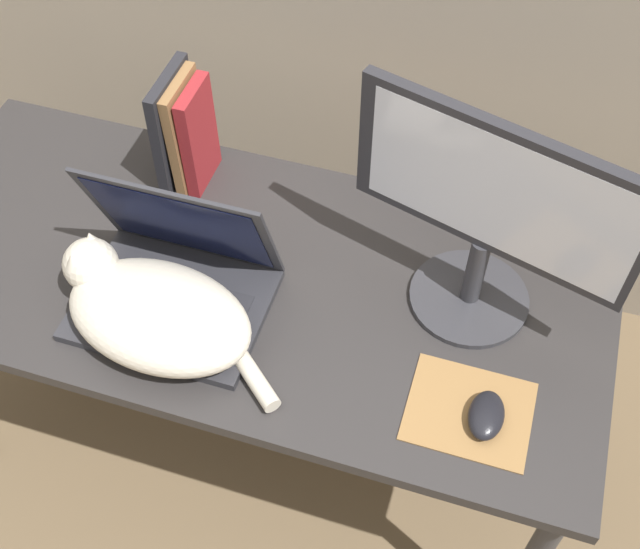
{
  "coord_description": "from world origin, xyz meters",
  "views": [
    {
      "loc": [
        0.43,
        -0.55,
        1.94
      ],
      "look_at": [
        0.17,
        0.29,
        0.81
      ],
      "focal_mm": 45.0,
      "sensor_mm": 36.0,
      "label": 1
    }
  ],
  "objects_px": {
    "laptop": "(175,280)",
    "computer_mouse": "(486,415)",
    "book_row": "(185,131)",
    "external_monitor": "(490,214)",
    "cat": "(153,311)"
  },
  "relations": [
    {
      "from": "external_monitor",
      "to": "computer_mouse",
      "type": "relative_size",
      "value": 5.1
    },
    {
      "from": "laptop",
      "to": "book_row",
      "type": "bearing_deg",
      "value": 108.57
    },
    {
      "from": "cat",
      "to": "external_monitor",
      "type": "height_order",
      "value": "external_monitor"
    },
    {
      "from": "laptop",
      "to": "external_monitor",
      "type": "xyz_separation_m",
      "value": [
        0.52,
        0.16,
        0.19
      ]
    },
    {
      "from": "laptop",
      "to": "computer_mouse",
      "type": "xyz_separation_m",
      "value": [
        0.6,
        -0.09,
        -0.03
      ]
    },
    {
      "from": "external_monitor",
      "to": "book_row",
      "type": "bearing_deg",
      "value": 166.4
    },
    {
      "from": "laptop",
      "to": "book_row",
      "type": "height_order",
      "value": "laptop"
    },
    {
      "from": "cat",
      "to": "external_monitor",
      "type": "distance_m",
      "value": 0.61
    },
    {
      "from": "laptop",
      "to": "cat",
      "type": "distance_m",
      "value": 0.08
    },
    {
      "from": "laptop",
      "to": "book_row",
      "type": "distance_m",
      "value": 0.33
    },
    {
      "from": "external_monitor",
      "to": "cat",
      "type": "bearing_deg",
      "value": -155.69
    },
    {
      "from": "computer_mouse",
      "to": "book_row",
      "type": "height_order",
      "value": "book_row"
    },
    {
      "from": "laptop",
      "to": "computer_mouse",
      "type": "relative_size",
      "value": 3.65
    },
    {
      "from": "cat",
      "to": "book_row",
      "type": "xyz_separation_m",
      "value": [
        -0.1,
        0.39,
        0.06
      ]
    },
    {
      "from": "laptop",
      "to": "computer_mouse",
      "type": "height_order",
      "value": "laptop"
    }
  ]
}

